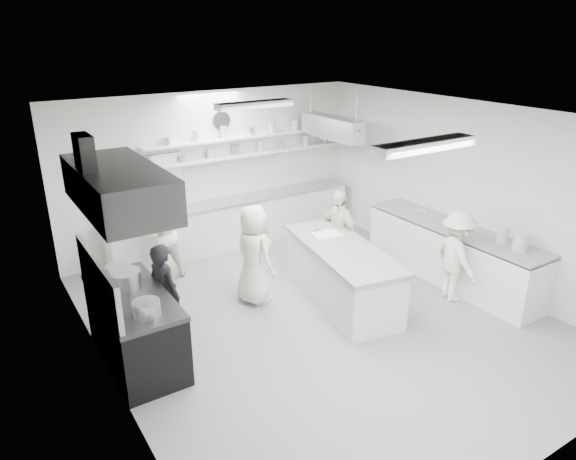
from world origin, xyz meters
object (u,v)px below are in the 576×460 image
right_counter (452,255)px  prep_island (342,275)px  stove (136,330)px  cook_stove (165,294)px  cook_back (160,234)px  back_counter (236,223)px

right_counter → prep_island: right_counter is taller
stove → cook_stove: 0.60m
cook_back → back_counter: bearing=-162.8°
right_counter → cook_stove: (-4.76, 0.80, 0.26)m
stove → back_counter: (2.90, 2.80, 0.01)m
back_counter → right_counter: bearing=-55.3°
cook_stove → cook_back: cook_back is taller
stove → back_counter: bearing=44.0°
prep_island → right_counter: bearing=-1.5°
back_counter → cook_stove: 3.55m
cook_back → stove: bearing=59.4°
cook_stove → cook_back: size_ratio=0.89×
cook_stove → cook_back: (0.65, 1.96, 0.09)m
stove → cook_stove: size_ratio=1.24×
back_counter → cook_back: bearing=-160.0°
right_counter → cook_stove: size_ratio=2.26×
back_counter → right_counter: (2.35, -3.40, 0.01)m
prep_island → cook_back: (-2.08, 2.33, 0.38)m
stove → back_counter: back_counter is taller
stove → cook_back: cook_back is taller
prep_island → cook_stove: cook_stove is taller
prep_island → cook_stove: size_ratio=1.62×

